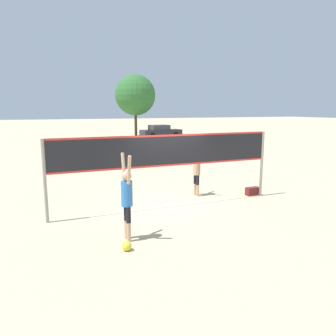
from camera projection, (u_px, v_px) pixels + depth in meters
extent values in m
plane|color=#C6B28C|center=(168.00, 207.00, 10.86)|extent=(200.00, 200.00, 0.00)
cylinder|color=gray|center=(45.00, 182.00, 9.19)|extent=(0.10, 0.10, 2.41)
cylinder|color=gray|center=(262.00, 164.00, 12.09)|extent=(0.10, 0.10, 2.41)
cube|color=black|center=(168.00, 150.00, 10.52)|extent=(7.43, 0.02, 1.02)
cube|color=red|center=(168.00, 136.00, 10.43)|extent=(7.43, 0.03, 0.06)
cube|color=red|center=(168.00, 165.00, 10.60)|extent=(7.43, 0.03, 0.06)
cylinder|color=tan|center=(129.00, 232.00, 8.02)|extent=(0.11, 0.11, 0.48)
cylinder|color=black|center=(128.00, 215.00, 7.94)|extent=(0.12, 0.12, 0.40)
cylinder|color=tan|center=(127.00, 229.00, 8.20)|extent=(0.11, 0.11, 0.48)
cylinder|color=black|center=(126.00, 212.00, 8.12)|extent=(0.12, 0.12, 0.40)
cylinder|color=#3372BF|center=(127.00, 194.00, 7.94)|extent=(0.28, 0.28, 0.62)
sphere|color=tan|center=(126.00, 176.00, 7.86)|extent=(0.24, 0.24, 0.24)
cylinder|color=tan|center=(129.00, 170.00, 7.61)|extent=(0.08, 0.22, 0.70)
cylinder|color=tan|center=(124.00, 167.00, 8.05)|extent=(0.08, 0.22, 0.70)
cylinder|color=tan|center=(195.00, 189.00, 12.38)|extent=(0.11, 0.11, 0.44)
cylinder|color=black|center=(195.00, 179.00, 12.31)|extent=(0.12, 0.12, 0.36)
cylinder|color=tan|center=(197.00, 190.00, 12.20)|extent=(0.11, 0.11, 0.44)
cylinder|color=black|center=(198.00, 180.00, 12.13)|extent=(0.12, 0.12, 0.36)
cylinder|color=tan|center=(197.00, 167.00, 12.13)|extent=(0.28, 0.28, 0.57)
sphere|color=tan|center=(197.00, 157.00, 12.06)|extent=(0.22, 0.22, 0.22)
cylinder|color=tan|center=(194.00, 151.00, 12.25)|extent=(0.08, 0.21, 0.64)
cylinder|color=tan|center=(200.00, 153.00, 11.82)|extent=(0.08, 0.21, 0.64)
sphere|color=yellow|center=(127.00, 246.00, 7.51)|extent=(0.23, 0.23, 0.23)
cube|color=maroon|center=(253.00, 191.00, 12.37)|extent=(0.53, 0.25, 0.30)
cube|color=#232328|center=(161.00, 133.00, 37.23)|extent=(4.77, 2.10, 0.78)
cube|color=#2D333D|center=(159.00, 127.00, 37.01)|extent=(2.21, 1.75, 0.54)
cylinder|color=black|center=(169.00, 134.00, 38.63)|extent=(0.66, 0.27, 0.64)
cylinder|color=black|center=(176.00, 135.00, 37.21)|extent=(0.66, 0.27, 0.64)
cylinder|color=black|center=(147.00, 135.00, 37.31)|extent=(0.66, 0.27, 0.64)
cylinder|color=black|center=(153.00, 136.00, 35.89)|extent=(0.66, 0.27, 0.64)
cylinder|color=#4C3823|center=(136.00, 122.00, 38.31)|extent=(0.31, 0.31, 3.52)
sphere|color=#2D662D|center=(135.00, 95.00, 37.77)|extent=(4.67, 4.67, 4.67)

